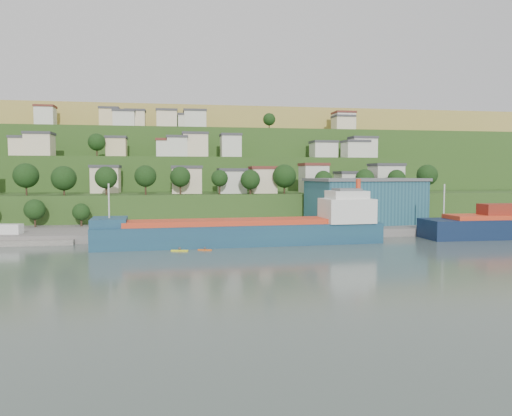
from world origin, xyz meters
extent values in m
plane|color=#48574F|center=(0.00, 0.00, 0.00)|extent=(500.00, 500.00, 0.00)
cube|color=slate|center=(20.00, 28.00, 0.00)|extent=(220.00, 26.00, 4.00)
cube|color=#284719|center=(0.00, 56.00, 0.00)|extent=(260.00, 32.00, 20.00)
cube|color=#284719|center=(0.00, 86.00, 0.00)|extent=(280.00, 32.00, 44.00)
cube|color=#284719|center=(0.00, 116.00, 0.00)|extent=(300.00, 32.00, 70.00)
cube|color=olive|center=(0.00, 190.00, 0.00)|extent=(360.00, 120.00, 96.00)
cube|color=beige|center=(-33.56, 61.02, 13.96)|extent=(8.53, 8.99, 7.92)
cube|color=#3F3F44|center=(-33.56, 61.02, 18.37)|extent=(9.13, 9.59, 0.90)
cube|color=beige|center=(-8.40, 52.71, 13.83)|extent=(8.96, 8.78, 7.66)
cube|color=#3F3F44|center=(-8.40, 52.71, 18.11)|extent=(9.56, 9.38, 0.90)
cube|color=silver|center=(5.65, 51.48, 13.42)|extent=(8.21, 8.78, 6.84)
cube|color=#3F3F44|center=(5.65, 51.48, 17.29)|extent=(8.81, 9.38, 0.90)
cube|color=beige|center=(15.34, 50.79, 13.76)|extent=(7.66, 7.85, 7.51)
cube|color=brown|center=(15.34, 50.79, 17.96)|extent=(8.26, 8.45, 0.90)
cube|color=silver|center=(32.34, 52.62, 14.31)|extent=(7.73, 8.82, 8.61)
cube|color=brown|center=(32.34, 52.62, 19.06)|extent=(8.33, 9.42, 0.90)
cube|color=silver|center=(46.01, 54.50, 13.02)|extent=(9.64, 8.59, 6.04)
cube|color=#3F3F44|center=(46.01, 54.50, 16.49)|extent=(10.24, 9.19, 0.90)
cube|color=silver|center=(58.47, 55.27, 14.33)|extent=(9.62, 8.58, 8.66)
cube|color=#3F3F44|center=(58.47, 55.27, 19.11)|extent=(10.22, 9.18, 0.90)
cube|color=beige|center=(-63.73, 82.93, 25.15)|extent=(7.95, 8.07, 6.31)
cube|color=#3F3F44|center=(-63.73, 82.93, 28.76)|extent=(8.55, 8.67, 0.90)
cube|color=beige|center=(-58.33, 82.39, 25.84)|extent=(8.79, 8.84, 7.69)
cube|color=#3F3F44|center=(-58.33, 82.39, 30.14)|extent=(9.39, 9.44, 0.90)
cube|color=beige|center=(-32.92, 89.05, 25.54)|extent=(7.12, 7.85, 7.07)
cube|color=#3F3F44|center=(-32.92, 89.05, 29.52)|extent=(7.72, 8.45, 0.90)
cube|color=silver|center=(-14.58, 89.22, 25.20)|extent=(7.61, 8.84, 6.41)
cube|color=brown|center=(-14.58, 89.22, 28.86)|extent=(8.21, 9.44, 0.90)
cube|color=silver|center=(-10.71, 87.14, 25.70)|extent=(7.40, 8.83, 7.41)
cube|color=#3F3F44|center=(-10.71, 87.14, 29.86)|extent=(8.00, 9.43, 0.90)
cube|color=beige|center=(-3.87, 89.22, 26.49)|extent=(9.37, 7.60, 8.98)
cube|color=#3F3F44|center=(-3.87, 89.22, 31.43)|extent=(9.97, 8.20, 0.90)
cube|color=silver|center=(9.42, 86.24, 26.19)|extent=(7.36, 8.07, 8.38)
cube|color=#3F3F44|center=(9.42, 86.24, 30.83)|extent=(7.96, 8.67, 0.90)
cube|color=silver|center=(47.81, 91.64, 25.22)|extent=(9.45, 8.87, 6.45)
cube|color=#3F3F44|center=(47.81, 91.64, 28.90)|extent=(10.05, 9.47, 0.90)
cube|color=silver|center=(57.94, 82.81, 25.10)|extent=(8.94, 8.51, 6.20)
cube|color=#3F3F44|center=(57.94, 82.81, 28.65)|extent=(9.54, 9.11, 0.90)
cube|color=silver|center=(62.53, 86.60, 26.00)|extent=(9.76, 7.12, 8.00)
cube|color=#3F3F44|center=(62.53, 86.60, 30.45)|extent=(10.36, 7.72, 0.90)
cube|color=silver|center=(-65.07, 121.15, 39.49)|extent=(7.64, 7.52, 8.97)
cube|color=brown|center=(-65.07, 121.15, 44.42)|extent=(8.24, 8.12, 0.90)
cube|color=beige|center=(-38.39, 116.76, 39.07)|extent=(7.69, 7.97, 8.13)
cube|color=#3F3F44|center=(-38.39, 116.76, 43.58)|extent=(8.29, 8.57, 0.90)
cube|color=silver|center=(-31.84, 110.96, 38.22)|extent=(8.62, 8.51, 6.45)
cube|color=#3F3F44|center=(-31.84, 110.96, 41.90)|extent=(9.22, 9.11, 0.90)
cube|color=beige|center=(-27.60, 114.07, 38.55)|extent=(8.03, 7.33, 7.11)
cube|color=#3F3F44|center=(-27.60, 114.07, 42.56)|extent=(8.63, 7.93, 0.90)
cube|color=beige|center=(-14.54, 110.49, 38.48)|extent=(8.27, 8.82, 6.96)
cube|color=#3F3F44|center=(-14.54, 110.49, 42.41)|extent=(8.87, 9.42, 0.90)
cube|color=silver|center=(-5.10, 119.02, 38.16)|extent=(9.39, 8.14, 6.32)
cube|color=#3F3F44|center=(-5.10, 119.02, 41.77)|extent=(9.99, 8.74, 0.90)
cube|color=silver|center=(-2.49, 117.47, 39.02)|extent=(9.37, 7.74, 8.04)
cube|color=#3F3F44|center=(-2.49, 117.47, 43.49)|extent=(9.97, 8.34, 0.90)
cube|color=beige|center=(64.80, 116.41, 38.36)|extent=(8.70, 8.39, 6.72)
cube|color=#3F3F44|center=(64.80, 116.41, 42.17)|extent=(9.30, 8.99, 0.90)
cube|color=silver|center=(66.08, 119.40, 39.42)|extent=(8.85, 8.98, 8.85)
cube|color=brown|center=(66.08, 119.40, 44.30)|extent=(9.45, 9.58, 0.90)
cylinder|color=#382619|center=(-53.23, 45.42, 11.84)|extent=(0.50, 0.50, 3.67)
sphere|color=black|center=(-53.23, 45.42, 15.58)|extent=(6.93, 6.93, 6.93)
cylinder|color=#382619|center=(-42.79, 43.61, 11.46)|extent=(0.50, 0.50, 2.93)
sphere|color=black|center=(-42.79, 43.61, 14.83)|extent=(6.91, 6.91, 6.91)
cylinder|color=#382619|center=(-31.21, 42.33, 11.65)|extent=(0.50, 0.50, 3.29)
sphere|color=black|center=(-31.21, 42.33, 15.01)|extent=(6.24, 6.24, 6.24)
cylinder|color=#382619|center=(-20.39, 43.01, 11.85)|extent=(0.50, 0.50, 3.70)
sphere|color=black|center=(-20.39, 43.01, 15.41)|extent=(6.22, 6.22, 6.22)
cylinder|color=#382619|center=(-10.46, 44.41, 11.78)|extent=(0.50, 0.50, 3.57)
sphere|color=black|center=(-10.46, 44.41, 15.21)|extent=(5.96, 5.96, 5.96)
cylinder|color=#382619|center=(0.95, 42.99, 11.71)|extent=(0.50, 0.50, 3.42)
sphere|color=black|center=(0.95, 42.99, 14.78)|extent=(4.94, 4.94, 4.94)
cylinder|color=#382619|center=(10.03, 42.66, 11.36)|extent=(0.50, 0.50, 2.73)
sphere|color=black|center=(10.03, 42.66, 14.34)|extent=(5.88, 5.88, 5.88)
cylinder|color=#382619|center=(21.04, 45.49, 11.70)|extent=(0.50, 0.50, 3.39)
sphere|color=black|center=(21.04, 45.49, 15.37)|extent=(7.17, 7.17, 7.17)
cylinder|color=#382619|center=(32.33, 42.02, 11.46)|extent=(0.50, 0.50, 2.93)
sphere|color=black|center=(32.33, 42.02, 14.39)|extent=(5.30, 5.30, 5.30)
cylinder|color=#382619|center=(45.84, 42.65, 11.48)|extent=(0.50, 0.50, 2.97)
sphere|color=black|center=(45.84, 42.65, 14.59)|extent=(5.89, 5.89, 5.89)
cylinder|color=#382619|center=(57.23, 44.73, 11.54)|extent=(0.50, 0.50, 3.07)
sphere|color=black|center=(57.23, 44.73, 14.61)|extent=(5.59, 5.59, 5.59)
cylinder|color=#382619|center=(66.48, 42.55, 11.96)|extent=(0.50, 0.50, 3.92)
sphere|color=black|center=(66.48, 42.55, 15.71)|extent=(6.52, 6.52, 6.52)
cylinder|color=#382619|center=(-39.27, 83.64, 23.86)|extent=(0.50, 0.50, 3.73)
sphere|color=black|center=(-39.27, 83.64, 27.43)|extent=(6.20, 6.20, 6.20)
cylinder|color=#382619|center=(-10.96, 123.83, 36.39)|extent=(0.50, 0.50, 2.77)
sphere|color=black|center=(-10.96, 123.83, 39.49)|extent=(6.24, 6.24, 6.24)
cylinder|color=#382619|center=(-58.66, 85.55, 23.67)|extent=(0.50, 0.50, 3.35)
sphere|color=black|center=(-58.66, 85.55, 26.78)|extent=(5.21, 5.21, 5.21)
cylinder|color=#382619|center=(29.41, 111.63, 36.65)|extent=(0.50, 0.50, 3.30)
sphere|color=black|center=(29.41, 111.63, 39.79)|extent=(5.41, 5.41, 5.41)
cube|color=navy|center=(2.32, 8.04, 1.39)|extent=(65.44, 12.94, 6.51)
cube|color=red|center=(0.46, 8.04, 5.21)|extent=(48.64, 10.38, 1.12)
cube|color=navy|center=(-26.50, 8.04, 5.58)|extent=(7.86, 10.53, 1.86)
cube|color=silver|center=(27.42, 8.04, 7.44)|extent=(11.53, 9.75, 5.58)
cube|color=silver|center=(27.42, 8.04, 11.15)|extent=(8.67, 7.78, 1.86)
cube|color=#595B5E|center=(27.42, 8.04, 12.36)|extent=(5.81, 5.81, 0.56)
cylinder|color=red|center=(30.21, 8.04, 13.48)|extent=(1.16, 1.16, 2.79)
cylinder|color=silver|center=(-26.50, 8.04, 10.23)|extent=(0.35, 0.35, 7.44)
cube|color=silver|center=(-23.71, 8.04, 3.53)|extent=(13.44, 11.04, 0.23)
cylinder|color=silver|center=(52.83, 9.10, 9.90)|extent=(0.34, 0.34, 7.30)
cube|color=maroon|center=(69.50, 9.10, 7.19)|extent=(12.61, 5.45, 2.71)
cube|color=#1E4A5C|center=(41.17, 31.00, 8.00)|extent=(31.79, 21.18, 12.00)
cube|color=#595B5E|center=(41.17, 31.00, 14.40)|extent=(32.90, 22.28, 0.80)
cube|color=white|center=(-51.08, 20.52, 2.75)|extent=(7.04, 3.91, 3.11)
cube|color=silver|center=(-42.24, 17.47, 1.58)|extent=(4.06, 2.48, 0.76)
cube|color=#E05A13|center=(-6.35, 0.65, 0.11)|extent=(2.99, 1.45, 0.22)
sphere|color=#3F3F44|center=(-6.35, 0.65, 0.48)|extent=(0.52, 0.52, 0.52)
cube|color=yellow|center=(-11.62, 0.39, 0.13)|extent=(3.60, 1.45, 0.27)
sphere|color=#3F3F44|center=(-11.62, 0.39, 0.58)|extent=(0.62, 0.62, 0.62)
camera|label=1|loc=(-13.31, -103.37, 15.99)|focal=35.00mm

